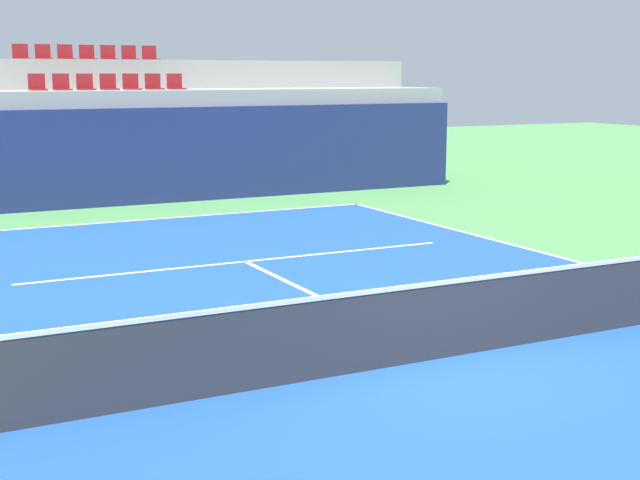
{
  "coord_description": "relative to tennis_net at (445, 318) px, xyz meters",
  "views": [
    {
      "loc": [
        -6.13,
        -8.73,
        3.43
      ],
      "look_at": [
        -0.69,
        2.0,
        1.2
      ],
      "focal_mm": 50.64,
      "sensor_mm": 36.0,
      "label": 1
    }
  ],
  "objects": [
    {
      "name": "seating_row_lower",
      "position": [
        -0.0,
        16.08,
        2.6
      ],
      "size": [
        4.22,
        0.44,
        0.44
      ],
      "color": "maroon",
      "rests_on": "stands_tier_lower"
    },
    {
      "name": "court_surface",
      "position": [
        0.0,
        0.0,
        -0.5
      ],
      "size": [
        11.0,
        24.0,
        0.01
      ],
      "primitive_type": "cube",
      "color": "#1E4C99",
      "rests_on": "ground_plane"
    },
    {
      "name": "back_wall",
      "position": [
        0.0,
        14.63,
        0.76
      ],
      "size": [
        20.1,
        0.3,
        2.53
      ],
      "primitive_type": "cube",
      "color": "navy",
      "rests_on": "ground_plane"
    },
    {
      "name": "centre_service_line",
      "position": [
        0.0,
        3.2,
        -0.5
      ],
      "size": [
        0.1,
        6.4,
        0.0
      ],
      "primitive_type": "cube",
      "color": "white",
      "rests_on": "court_surface"
    },
    {
      "name": "tennis_net",
      "position": [
        0.0,
        0.0,
        0.0
      ],
      "size": [
        11.08,
        0.08,
        1.07
      ],
      "color": "black",
      "rests_on": "court_surface"
    },
    {
      "name": "ground_plane",
      "position": [
        0.0,
        0.0,
        -0.51
      ],
      "size": [
        80.0,
        80.0,
        0.0
      ],
      "primitive_type": "plane",
      "color": "#4C8C4C"
    },
    {
      "name": "stands_tier_lower",
      "position": [
        0.0,
        15.98,
        0.98
      ],
      "size": [
        20.1,
        2.4,
        2.98
      ],
      "primitive_type": "cube",
      "color": "#9E9E99",
      "rests_on": "ground_plane"
    },
    {
      "name": "service_line_far",
      "position": [
        0.0,
        6.4,
        -0.5
      ],
      "size": [
        8.26,
        0.1,
        0.0
      ],
      "primitive_type": "cube",
      "color": "white",
      "rests_on": "court_surface"
    },
    {
      "name": "seating_row_upper",
      "position": [
        -0.0,
        18.48,
        3.43
      ],
      "size": [
        4.22,
        0.44,
        0.44
      ],
      "color": "maroon",
      "rests_on": "stands_tier_upper"
    },
    {
      "name": "baseline_far",
      "position": [
        0.0,
        11.95,
        -0.5
      ],
      "size": [
        11.0,
        0.1,
        0.0
      ],
      "primitive_type": "cube",
      "color": "white",
      "rests_on": "court_surface"
    },
    {
      "name": "stands_tier_upper",
      "position": [
        0.0,
        18.38,
        1.4
      ],
      "size": [
        20.1,
        2.4,
        3.82
      ],
      "primitive_type": "cube",
      "color": "#9E9E99",
      "rests_on": "ground_plane"
    }
  ]
}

